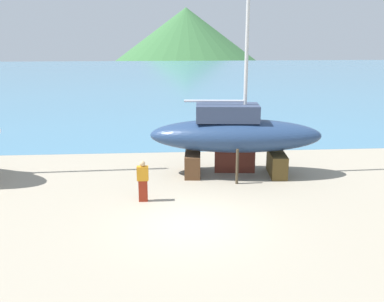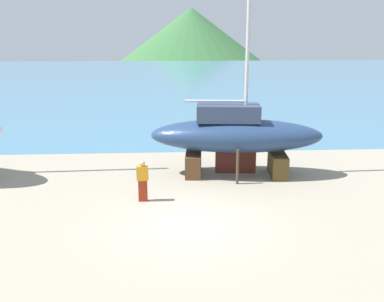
{
  "view_description": "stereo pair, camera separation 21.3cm",
  "coord_description": "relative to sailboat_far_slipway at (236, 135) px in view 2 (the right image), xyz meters",
  "views": [
    {
      "loc": [
        -0.93,
        -14.03,
        6.42
      ],
      "look_at": [
        0.28,
        2.87,
        1.82
      ],
      "focal_mm": 41.32,
      "sensor_mm": 36.0,
      "label": 1
    },
    {
      "loc": [
        -0.71,
        -14.04,
        6.42
      ],
      "look_at": [
        0.28,
        2.87,
        1.82
      ],
      "focal_mm": 41.32,
      "sensor_mm": 36.0,
      "label": 2
    }
  ],
  "objects": [
    {
      "name": "headland_hill",
      "position": [
        6.65,
        151.87,
        -1.88
      ],
      "size": [
        83.17,
        83.17,
        30.14
      ],
      "primitive_type": "cone",
      "color": "#366838",
      "rests_on": "ground"
    },
    {
      "name": "sea_water",
      "position": [
        -2.41,
        43.03,
        -1.88
      ],
      "size": [
        175.54,
        77.94,
        0.01
      ],
      "primitive_type": "cube",
      "color": "teal",
      "rests_on": "ground"
    },
    {
      "name": "sailboat_far_slipway",
      "position": [
        0.0,
        0.0,
        0.0
      ],
      "size": [
        7.96,
        3.09,
        12.75
      ],
      "rotation": [
        0.0,
        0.0,
        -0.09
      ],
      "color": "brown",
      "rests_on": "ground"
    },
    {
      "name": "worker",
      "position": [
        -4.08,
        -3.08,
        -1.03
      ],
      "size": [
        0.45,
        0.25,
        1.64
      ],
      "rotation": [
        0.0,
        0.0,
        1.54
      ],
      "color": "maroon",
      "rests_on": "ground"
    },
    {
      "name": "ground_plane",
      "position": [
        -2.41,
        -8.03,
        -1.88
      ],
      "size": [
        48.37,
        48.37,
        0.0
      ],
      "primitive_type": "plane",
      "color": "gray"
    }
  ]
}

